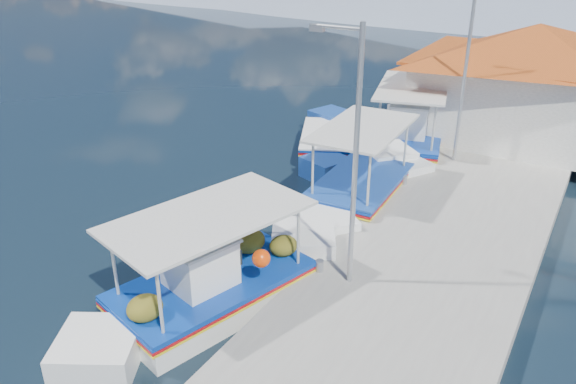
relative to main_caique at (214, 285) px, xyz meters
The scene contains 10 objects.
ground 2.03m from the main_caique, behind, with size 160.00×160.00×0.00m, color black.
quay 7.04m from the main_caique, 55.94° to the left, with size 5.00×44.00×0.50m, color #9E9C94.
bollards 5.40m from the main_caique, 70.08° to the left, with size 0.20×17.20×0.30m.
main_caique is the anchor object (origin of this frame).
caique_green_canopy 6.96m from the main_caique, 84.07° to the left, with size 2.49×7.65×2.86m.
caique_blue_hull 10.65m from the main_caique, 101.67° to the left, with size 3.88×6.32×1.24m.
caique_far 12.06m from the main_caique, 87.54° to the left, with size 3.85×8.22×2.97m.
harbor_building 15.59m from the main_caique, 74.05° to the left, with size 10.49×10.49×4.40m.
lamp_post_near 4.58m from the main_caique, 35.66° to the left, with size 1.21×0.14×6.00m.
lamp_post_far 11.61m from the main_caique, 76.76° to the left, with size 1.21×0.14×6.00m.
Camera 1 is at (9.15, -8.66, 8.20)m, focal length 35.68 mm.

